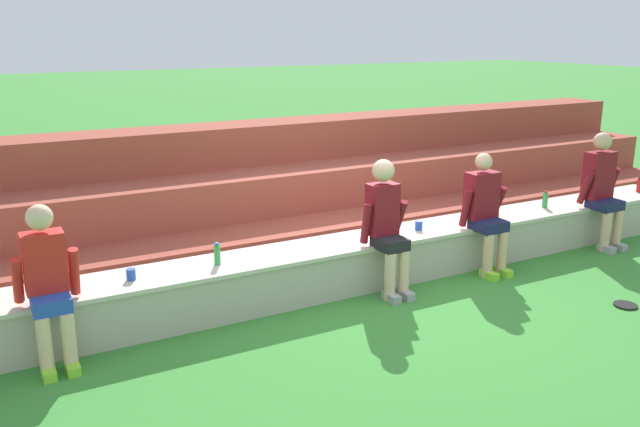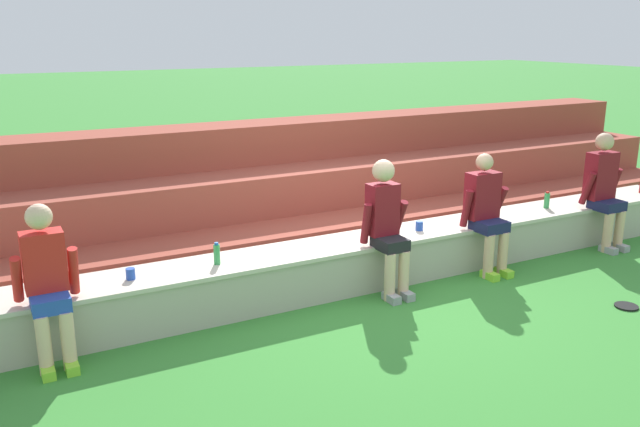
% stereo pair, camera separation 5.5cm
% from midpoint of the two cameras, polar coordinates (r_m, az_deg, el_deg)
% --- Properties ---
extents(ground_plane, '(80.00, 80.00, 0.00)m').
position_cam_midpoint_polar(ground_plane, '(6.99, 5.72, -6.63)').
color(ground_plane, '#388433').
extents(stone_seating_wall, '(9.37, 0.63, 0.50)m').
position_cam_midpoint_polar(stone_seating_wall, '(7.13, 4.45, -3.88)').
color(stone_seating_wall, '#B7AF9E').
rests_on(stone_seating_wall, ground).
extents(brick_bleachers, '(11.53, 2.09, 1.48)m').
position_cam_midpoint_polar(brick_bleachers, '(8.48, -1.77, 1.51)').
color(brick_bleachers, '#994333').
rests_on(brick_bleachers, ground).
extents(person_left_of_center, '(0.50, 0.51, 1.32)m').
position_cam_midpoint_polar(person_left_of_center, '(5.70, -22.11, -5.43)').
color(person_left_of_center, beige).
rests_on(person_left_of_center, ground).
extents(person_center, '(0.48, 0.56, 1.38)m').
position_cam_midpoint_polar(person_center, '(6.73, 5.96, -0.86)').
color(person_center, beige).
rests_on(person_center, ground).
extents(person_right_of_center, '(0.55, 0.52, 1.33)m').
position_cam_midpoint_polar(person_right_of_center, '(7.53, 14.29, 0.24)').
color(person_right_of_center, '#DBAD89').
rests_on(person_right_of_center, ground).
extents(person_far_right, '(0.56, 0.53, 1.42)m').
position_cam_midpoint_polar(person_far_right, '(8.87, 23.38, 2.08)').
color(person_far_right, '#DBAD89').
rests_on(person_far_right, ground).
extents(water_bottle_near_left, '(0.06, 0.06, 0.21)m').
position_cam_midpoint_polar(water_bottle_near_left, '(6.30, -8.60, -3.46)').
color(water_bottle_near_left, green).
rests_on(water_bottle_near_left, stone_seating_wall).
extents(water_bottle_mid_left, '(0.07, 0.07, 0.21)m').
position_cam_midpoint_polar(water_bottle_mid_left, '(8.65, 19.06, 1.08)').
color(water_bottle_mid_left, green).
rests_on(water_bottle_mid_left, stone_seating_wall).
extents(plastic_cup_left_end, '(0.08, 0.08, 0.10)m').
position_cam_midpoint_polar(plastic_cup_left_end, '(7.36, 8.73, -1.05)').
color(plastic_cup_left_end, blue).
rests_on(plastic_cup_left_end, stone_seating_wall).
extents(plastic_cup_middle, '(0.08, 0.08, 0.10)m').
position_cam_midpoint_polar(plastic_cup_middle, '(6.10, -15.70, -5.01)').
color(plastic_cup_middle, blue).
rests_on(plastic_cup_middle, stone_seating_wall).
extents(frisbee, '(0.22, 0.22, 0.02)m').
position_cam_midpoint_polar(frisbee, '(7.23, 24.99, -7.23)').
color(frisbee, black).
rests_on(frisbee, ground).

